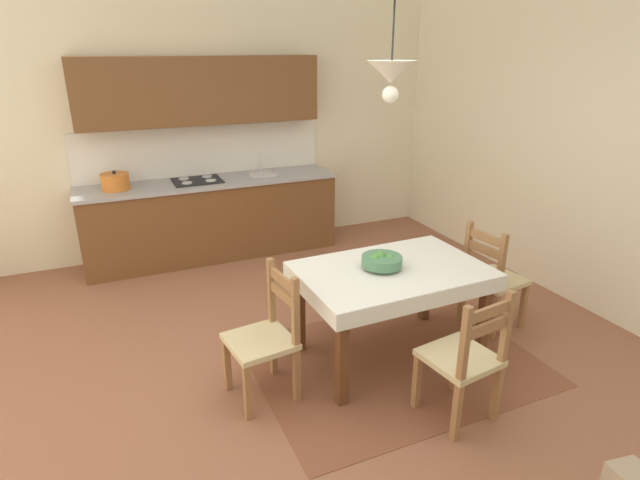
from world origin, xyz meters
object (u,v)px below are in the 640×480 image
object	(u,v)px
dining_table	(391,284)
fruit_bowl	(382,261)
dining_chair_tv_side	(266,338)
dining_chair_window_side	(492,279)
kitchen_cabinetry	(209,183)
pendant_lamp	(391,74)
dining_chair_camera_side	(465,359)

from	to	relation	value
dining_table	fruit_bowl	xyz separation A→B (m)	(-0.07, 0.03, 0.19)
dining_chair_tv_side	dining_chair_window_side	bearing A→B (deg)	3.38
kitchen_cabinetry	dining_chair_tv_side	world-z (taller)	kitchen_cabinetry
dining_chair_window_side	fruit_bowl	world-z (taller)	dining_chair_window_side
dining_table	pendant_lamp	world-z (taller)	pendant_lamp
fruit_bowl	pendant_lamp	xyz separation A→B (m)	(-0.02, -0.04, 1.32)
dining_table	pendant_lamp	xyz separation A→B (m)	(-0.09, -0.00, 1.50)
dining_chair_tv_side	fruit_bowl	size ratio (longest dim) A/B	3.10
pendant_lamp	dining_chair_camera_side	bearing A→B (deg)	-79.56
dining_chair_window_side	fruit_bowl	distance (m)	1.17
kitchen_cabinetry	dining_table	xyz separation A→B (m)	(0.78, -2.66, -0.23)
dining_chair_window_side	pendant_lamp	size ratio (longest dim) A/B	1.16
dining_chair_camera_side	dining_chair_window_side	distance (m)	1.31
kitchen_cabinetry	pendant_lamp	distance (m)	3.03
kitchen_cabinetry	dining_chair_window_side	bearing A→B (deg)	-55.09
dining_table	kitchen_cabinetry	bearing A→B (deg)	106.26
kitchen_cabinetry	dining_table	size ratio (longest dim) A/B	2.02
kitchen_cabinetry	fruit_bowl	bearing A→B (deg)	-75.06
dining_chair_tv_side	fruit_bowl	bearing A→B (deg)	5.77
dining_chair_tv_side	dining_table	bearing A→B (deg)	3.42
pendant_lamp	dining_table	bearing A→B (deg)	2.58
kitchen_cabinetry	pendant_lamp	world-z (taller)	pendant_lamp
dining_chair_camera_side	dining_chair_window_side	bearing A→B (deg)	41.44
dining_chair_window_side	dining_table	bearing A→B (deg)	-176.66
dining_chair_camera_side	pendant_lamp	bearing A→B (deg)	100.44
dining_chair_camera_side	pendant_lamp	distance (m)	1.87
kitchen_cabinetry	dining_table	distance (m)	2.78
kitchen_cabinetry	dining_chair_camera_side	distance (m)	3.59
kitchen_cabinetry	pendant_lamp	bearing A→B (deg)	-75.58
dining_chair_tv_side	pendant_lamp	bearing A→B (deg)	3.50
dining_chair_window_side	dining_chair_tv_side	distance (m)	2.06
kitchen_cabinetry	dining_chair_tv_side	xyz separation A→B (m)	(-0.24, -2.72, -0.41)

